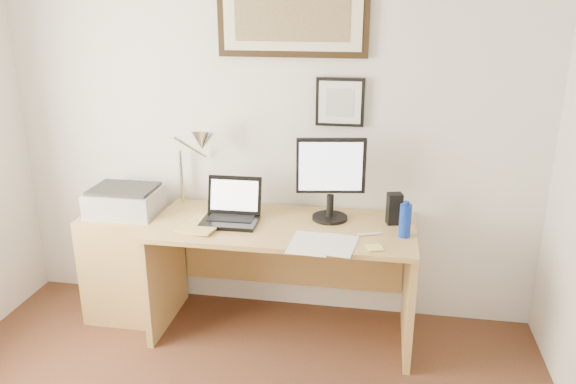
% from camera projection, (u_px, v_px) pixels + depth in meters
% --- Properties ---
extents(wall_back, '(3.50, 0.02, 2.50)m').
position_uv_depth(wall_back, '(270.00, 130.00, 3.62)').
color(wall_back, silver).
rests_on(wall_back, ground).
extents(side_cabinet, '(0.50, 0.40, 0.73)m').
position_uv_depth(side_cabinet, '(127.00, 265.00, 3.76)').
color(side_cabinet, '#B08A4A').
rests_on(side_cabinet, floor).
extents(water_bottle, '(0.07, 0.07, 0.20)m').
position_uv_depth(water_bottle, '(405.00, 221.00, 3.22)').
color(water_bottle, '#0C2FA3').
rests_on(water_bottle, desk).
extents(bottle_cap, '(0.04, 0.04, 0.02)m').
position_uv_depth(bottle_cap, '(406.00, 203.00, 3.18)').
color(bottle_cap, '#0C2FA3').
rests_on(bottle_cap, water_bottle).
extents(speaker, '(0.10, 0.09, 0.19)m').
position_uv_depth(speaker, '(394.00, 209.00, 3.41)').
color(speaker, black).
rests_on(speaker, desk).
extents(paper_sheet_a, '(0.24, 0.33, 0.00)m').
position_uv_depth(paper_sheet_a, '(310.00, 243.00, 3.15)').
color(paper_sheet_a, white).
rests_on(paper_sheet_a, desk).
extents(paper_sheet_b, '(0.25, 0.33, 0.00)m').
position_uv_depth(paper_sheet_b, '(336.00, 245.00, 3.13)').
color(paper_sheet_b, white).
rests_on(paper_sheet_b, desk).
extents(sticky_pad, '(0.10, 0.10, 0.01)m').
position_uv_depth(sticky_pad, '(375.00, 248.00, 3.08)').
color(sticky_pad, '#ECEA6F').
rests_on(sticky_pad, desk).
extents(marker_pen, '(0.14, 0.06, 0.02)m').
position_uv_depth(marker_pen, '(369.00, 234.00, 3.26)').
color(marker_pen, white).
rests_on(marker_pen, desk).
extents(book, '(0.27, 0.34, 0.02)m').
position_uv_depth(book, '(187.00, 222.00, 3.43)').
color(book, tan).
rests_on(book, desk).
extents(desk, '(1.60, 0.70, 0.75)m').
position_uv_depth(desk, '(285.00, 254.00, 3.57)').
color(desk, '#B08A4A').
rests_on(desk, floor).
extents(laptop, '(0.34, 0.30, 0.26)m').
position_uv_depth(laptop, '(231.00, 212.00, 3.46)').
color(laptop, black).
rests_on(laptop, desk).
extents(lcd_monitor, '(0.42, 0.22, 0.52)m').
position_uv_depth(lcd_monitor, '(331.00, 175.00, 3.40)').
color(lcd_monitor, black).
rests_on(lcd_monitor, desk).
extents(printer, '(0.44, 0.34, 0.18)m').
position_uv_depth(printer, '(125.00, 201.00, 3.63)').
color(printer, '#A7A7AA').
rests_on(printer, side_cabinet).
extents(desk_lamp, '(0.29, 0.27, 0.53)m').
position_uv_depth(desk_lamp, '(200.00, 144.00, 3.53)').
color(desk_lamp, silver).
rests_on(desk_lamp, desk).
extents(picture_large, '(0.92, 0.04, 0.47)m').
position_uv_depth(picture_large, '(292.00, 17.00, 3.34)').
color(picture_large, black).
rests_on(picture_large, wall_back).
extents(picture_small, '(0.30, 0.03, 0.30)m').
position_uv_depth(picture_small, '(340.00, 102.00, 3.46)').
color(picture_small, black).
rests_on(picture_small, wall_back).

